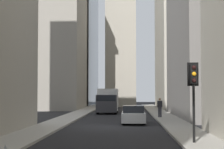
% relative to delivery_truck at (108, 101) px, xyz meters
% --- Properties ---
extents(ground_plane, '(135.00, 135.00, 0.00)m').
position_rel_delivery_truck_xyz_m(ground_plane, '(-17.44, -1.40, -1.46)').
color(ground_plane, black).
extents(sidewalk_right, '(90.00, 2.20, 0.14)m').
position_rel_delivery_truck_xyz_m(sidewalk_right, '(-17.44, 3.10, -1.39)').
color(sidewalk_right, '#A8A399').
rests_on(sidewalk_right, ground_plane).
extents(sidewalk_left, '(90.00, 2.20, 0.14)m').
position_rel_delivery_truck_xyz_m(sidewalk_left, '(-17.44, -5.90, -1.39)').
color(sidewalk_left, '#A8A399').
rests_on(sidewalk_left, ground_plane).
extents(building_right_far, '(14.11, 10.50, 21.19)m').
position_rel_delivery_truck_xyz_m(building_right_far, '(10.91, 9.19, 9.15)').
color(building_right_far, gray).
rests_on(building_right_far, ground_plane).
extents(delivery_truck, '(6.46, 2.25, 2.84)m').
position_rel_delivery_truck_xyz_m(delivery_truck, '(0.00, 0.00, 0.00)').
color(delivery_truck, silver).
rests_on(delivery_truck, ground_plane).
extents(sedan_silver, '(4.30, 1.78, 1.42)m').
position_rel_delivery_truck_xyz_m(sedan_silver, '(-14.36, -2.80, -0.80)').
color(sedan_silver, '#B7BABF').
rests_on(sedan_silver, ground_plane).
extents(traffic_light_foreground, '(0.43, 0.52, 3.70)m').
position_rel_delivery_truck_xyz_m(traffic_light_foreground, '(-26.30, -5.46, 1.39)').
color(traffic_light_foreground, black).
rests_on(traffic_light_foreground, sidewalk_left).
extents(pedestrian, '(0.26, 0.44, 1.76)m').
position_rel_delivery_truck_xyz_m(pedestrian, '(-8.69, -5.31, -0.36)').
color(pedestrian, '#33333D').
rests_on(pedestrian, sidewalk_left).
extents(discarded_bottle, '(0.07, 0.07, 0.27)m').
position_rel_delivery_truck_xyz_m(discarded_bottle, '(-29.34, 2.34, -1.21)').
color(discarded_bottle, '#999EA3').
rests_on(discarded_bottle, sidewalk_right).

